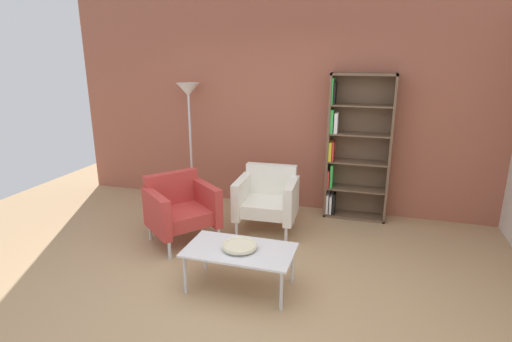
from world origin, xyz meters
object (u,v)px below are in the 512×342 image
object	(u,v)px
bookshelf_tall	(354,149)
armchair_corner_red	(180,207)
coffee_table_low	(240,252)
armchair_spare_guest	(267,198)
floor_lamp_torchiere	(189,104)
decorative_bowl	(240,246)

from	to	relation	value
bookshelf_tall	armchair_corner_red	world-z (taller)	bookshelf_tall
coffee_table_low	armchair_spare_guest	distance (m)	1.37
floor_lamp_torchiere	armchair_corner_red	bearing A→B (deg)	-70.71
decorative_bowl	armchair_spare_guest	distance (m)	1.36
coffee_table_low	floor_lamp_torchiere	bearing A→B (deg)	125.48
armchair_spare_guest	armchair_corner_red	xyz separation A→B (m)	(-0.89, -0.60, 0.00)
decorative_bowl	armchair_spare_guest	world-z (taller)	armchair_spare_guest
coffee_table_low	armchair_spare_guest	world-z (taller)	armchair_spare_guest
armchair_spare_guest	floor_lamp_torchiere	bearing A→B (deg)	151.81
decorative_bowl	armchair_corner_red	world-z (taller)	armchair_corner_red
decorative_bowl	armchair_corner_red	xyz separation A→B (m)	(-0.99, 0.76, -0.02)
decorative_bowl	coffee_table_low	bearing A→B (deg)	-146.31
armchair_corner_red	floor_lamp_torchiere	bearing A→B (deg)	58.27
coffee_table_low	armchair_corner_red	world-z (taller)	armchair_corner_red
bookshelf_tall	decorative_bowl	size ratio (longest dim) A/B	5.94
armchair_spare_guest	floor_lamp_torchiere	size ratio (longest dim) A/B	0.45
decorative_bowl	armchair_spare_guest	xyz separation A→B (m)	(-0.10, 1.36, -0.02)
bookshelf_tall	coffee_table_low	xyz separation A→B (m)	(-0.87, -2.11, -0.56)
armchair_corner_red	armchair_spare_guest	bearing A→B (deg)	-17.03
bookshelf_tall	floor_lamp_torchiere	distance (m)	2.35
coffee_table_low	armchair_corner_red	size ratio (longest dim) A/B	1.05
bookshelf_tall	decorative_bowl	bearing A→B (deg)	-112.41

